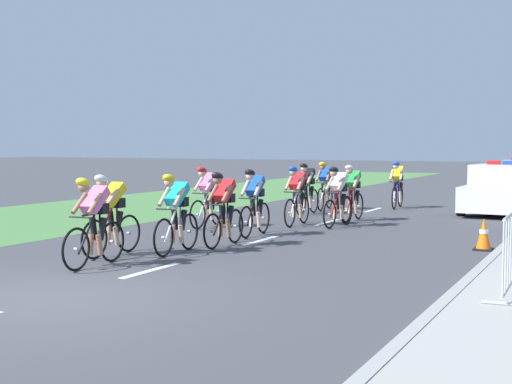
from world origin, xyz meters
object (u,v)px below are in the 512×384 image
object	(u,v)px
cyclist_eighth	(352,192)
cyclist_ninth	(338,196)
cyclist_fifth	(255,201)
cyclist_twelfth	(397,184)
cyclist_seventh	(297,195)
cyclist_lead	(94,221)
cyclist_sixth	(208,196)
cyclist_second	(111,214)
cyclist_tenth	(307,188)
cyclist_eleventh	(325,185)
cyclist_third	(176,212)
police_car_nearest	(502,191)
traffic_cone_near	(484,235)
cyclist_fourth	(224,208)

from	to	relation	value
cyclist_eighth	cyclist_ninth	world-z (taller)	same
cyclist_fifth	cyclist_twelfth	distance (m)	8.37
cyclist_seventh	cyclist_ninth	bearing A→B (deg)	10.90
cyclist_lead	cyclist_sixth	world-z (taller)	same
cyclist_second	cyclist_twelfth	distance (m)	12.23
cyclist_second	cyclist_eighth	world-z (taller)	same
cyclist_second	cyclist_tenth	world-z (taller)	same
cyclist_seventh	cyclist_eleventh	xyz separation A→B (m)	(-0.94, 4.36, 0.00)
cyclist_third	cyclist_fifth	bearing A→B (deg)	87.09
cyclist_sixth	cyclist_twelfth	xyz separation A→B (m)	(2.77, 7.38, 0.00)
cyclist_ninth	cyclist_eleventh	distance (m)	4.61
cyclist_tenth	police_car_nearest	xyz separation A→B (m)	(5.12, 2.92, -0.11)
cyclist_fifth	cyclist_twelfth	world-z (taller)	same
cyclist_sixth	cyclist_seventh	xyz separation A→B (m)	(1.82, 1.40, 0.00)
cyclist_fifth	traffic_cone_near	bearing A→B (deg)	1.16
cyclist_third	cyclist_eleventh	bearing A→B (deg)	94.51
cyclist_twelfth	police_car_nearest	xyz separation A→B (m)	(3.27, -0.28, -0.11)
cyclist_ninth	cyclist_eleventh	xyz separation A→B (m)	(-1.98, 4.16, 0.00)
cyclist_tenth	cyclist_twelfth	bearing A→B (deg)	60.04
police_car_nearest	cyclist_lead	bearing A→B (deg)	-110.72
cyclist_eighth	police_car_nearest	bearing A→B (deg)	50.78
cyclist_fourth	police_car_nearest	xyz separation A→B (m)	(4.07, 9.78, -0.11)
cyclist_second	cyclist_sixth	size ratio (longest dim) A/B	1.00
cyclist_fourth	cyclist_eleventh	bearing A→B (deg)	97.44
cyclist_seventh	cyclist_sixth	bearing A→B (deg)	-142.30
cyclist_ninth	cyclist_tenth	bearing A→B (deg)	126.75
cyclist_seventh	traffic_cone_near	world-z (taller)	cyclist_seventh
cyclist_fourth	cyclist_eighth	size ratio (longest dim) A/B	1.00
cyclist_eleventh	cyclist_eighth	bearing A→B (deg)	-55.50
cyclist_second	cyclist_eleventh	distance (m)	10.44
cyclist_twelfth	cyclist_tenth	bearing A→B (deg)	-119.96
cyclist_sixth	cyclist_twelfth	world-z (taller)	same
cyclist_lead	cyclist_eleventh	size ratio (longest dim) A/B	1.00
cyclist_seventh	cyclist_third	bearing A→B (deg)	-91.92
cyclist_fifth	cyclist_sixth	size ratio (longest dim) A/B	1.00
cyclist_second	cyclist_sixth	world-z (taller)	same
cyclist_sixth	cyclist_eighth	bearing A→B (deg)	48.10
cyclist_second	police_car_nearest	bearing A→B (deg)	65.57
cyclist_fifth	cyclist_third	bearing A→B (deg)	-92.91
cyclist_sixth	cyclist_eighth	world-z (taller)	same
cyclist_twelfth	cyclist_fourth	bearing A→B (deg)	-94.52
cyclist_seventh	cyclist_ninth	xyz separation A→B (m)	(1.04, 0.20, 0.00)
cyclist_fifth	traffic_cone_near	distance (m)	5.03
cyclist_second	cyclist_third	size ratio (longest dim) A/B	1.00
cyclist_tenth	cyclist_second	bearing A→B (deg)	-91.50
cyclist_third	cyclist_eighth	xyz separation A→B (m)	(1.10, 6.96, 0.00)
cyclist_lead	cyclist_seventh	bearing A→B (deg)	84.98
cyclist_lead	police_car_nearest	size ratio (longest dim) A/B	0.39
cyclist_second	traffic_cone_near	bearing A→B (deg)	32.25
cyclist_fifth	cyclist_sixth	world-z (taller)	same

